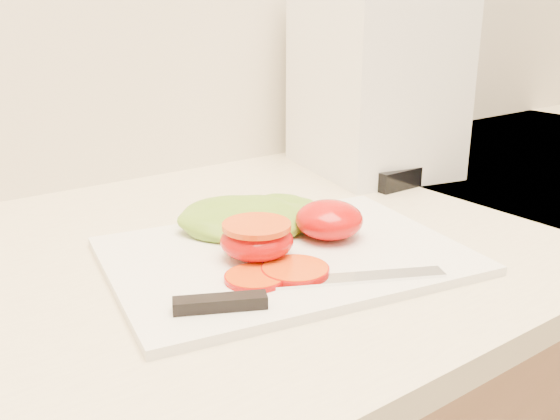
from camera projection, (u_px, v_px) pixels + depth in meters
stove at (539, 377)px, 1.29m from camera, size 0.76×0.66×0.93m
cutting_board at (285, 256)px, 0.68m from camera, size 0.42×0.34×0.01m
tomato_half_dome at (329, 220)px, 0.71m from camera, size 0.08×0.08×0.04m
tomato_half_cut at (257, 239)px, 0.66m from camera, size 0.08×0.08×0.04m
tomato_slice_0 at (295, 270)px, 0.62m from camera, size 0.07×0.07×0.01m
tomato_slice_1 at (255, 277)px, 0.61m from camera, size 0.06×0.06×0.01m
lettuce_leaf_0 at (245, 219)px, 0.74m from camera, size 0.19×0.17×0.03m
lettuce_leaf_1 at (279, 213)px, 0.76m from camera, size 0.12×0.09×0.03m
knife at (278, 292)px, 0.58m from camera, size 0.27×0.10×0.01m
appliance at (374, 78)px, 1.00m from camera, size 0.25×0.29×0.30m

